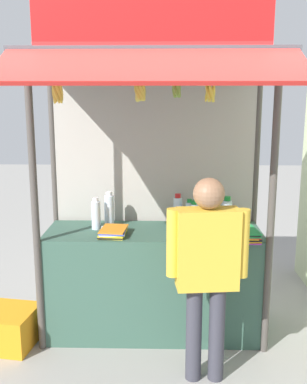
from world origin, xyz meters
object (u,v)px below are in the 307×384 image
banana_bunch_leftmost (140,92)px  banana_bunch_inner_right (177,88)px  water_bottle_mid_right (194,216)px  banana_bunch_rightmost (210,92)px  water_bottle_front_left (189,213)px  magazine_stack_rear_center (246,234)px  plastic_crate (9,327)px  magazine_stack_mid_left (113,232)px  water_bottle_back_left (109,210)px  water_bottle_center (96,214)px  banana_bunch_inner_left (58,93)px  vendor_person (207,262)px  water_bottle_left (227,215)px  magazine_stack_back_right (192,237)px  water_bottle_far_left (178,210)px

banana_bunch_leftmost → banana_bunch_inner_right: (0.27, 0.00, 0.03)m
banana_bunch_inner_right → banana_bunch_leftmost: bearing=-179.9°
water_bottle_mid_right → banana_bunch_rightmost: banana_bunch_rightmost is taller
water_bottle_front_left → magazine_stack_rear_center: 0.59m
plastic_crate → magazine_stack_mid_left: bearing=8.7°
water_bottle_back_left → banana_bunch_rightmost: banana_bunch_rightmost is taller
banana_bunch_inner_right → water_bottle_center: bearing=146.1°
water_bottle_back_left → water_bottle_front_left: 0.73m
banana_bunch_inner_left → plastic_crate: bearing=164.8°
water_bottle_back_left → magazine_stack_rear_center: size_ratio=1.01×
banana_bunch_rightmost → banana_bunch_leftmost: 0.52m
water_bottle_back_left → water_bottle_center: size_ratio=1.11×
water_bottle_front_left → magazine_stack_mid_left: bearing=-155.4°
water_bottle_center → vendor_person: (0.92, -0.76, -0.15)m
water_bottle_left → water_bottle_center: water_bottle_left is taller
banana_bunch_rightmost → banana_bunch_inner_left: bearing=-179.9°
banana_bunch_rightmost → vendor_person: bearing=-94.2°
water_bottle_left → plastic_crate: (-1.89, -0.29, -0.95)m
water_bottle_back_left → water_bottle_mid_right: (0.76, -0.12, -0.02)m
water_bottle_mid_right → vendor_person: 0.76m
banana_bunch_inner_left → water_bottle_center: bearing=68.0°
magazine_stack_mid_left → water_bottle_front_left: bearing=24.6°
water_bottle_center → banana_bunch_inner_left: 1.17m
water_bottle_front_left → banana_bunch_leftmost: banana_bunch_leftmost is taller
banana_bunch_leftmost → magazine_stack_mid_left: bearing=131.4°
magazine_stack_rear_center → vendor_person: (-0.37, -0.50, -0.06)m
water_bottle_left → magazine_stack_mid_left: water_bottle_left is taller
magazine_stack_mid_left → banana_bunch_inner_left: size_ratio=1.11×
plastic_crate → vendor_person: bearing=-15.0°
banana_bunch_rightmost → magazine_stack_back_right: bearing=118.7°
water_bottle_mid_right → banana_bunch_rightmost: 1.16m
water_bottle_mid_right → banana_bunch_leftmost: (-0.44, -0.45, 1.07)m
water_bottle_left → water_bottle_far_left: size_ratio=1.07×
magazine_stack_mid_left → magazine_stack_rear_center: bearing=-4.0°
water_bottle_center → water_bottle_left: bearing=-1.4°
water_bottle_left → banana_bunch_inner_left: banana_bunch_inner_left is taller
water_bottle_center → plastic_crate: 1.23m
water_bottle_front_left → magazine_stack_rear_center: size_ratio=0.79×
banana_bunch_inner_left → water_bottle_back_left: bearing=62.9°
banana_bunch_inner_left → banana_bunch_inner_right: bearing=-0.0°
water_bottle_front_left → vendor_person: bearing=-84.6°
water_bottle_far_left → magazine_stack_mid_left: size_ratio=0.95×
water_bottle_far_left → banana_bunch_leftmost: banana_bunch_leftmost is taller
water_bottle_far_left → banana_bunch_rightmost: (0.21, -0.62, 1.06)m
water_bottle_back_left → magazine_stack_back_right: bearing=-27.6°
magazine_stack_mid_left → plastic_crate: (-0.91, -0.14, -0.83)m
water_bottle_back_left → banana_bunch_inner_right: (0.59, -0.57, 1.07)m
banana_bunch_inner_left → water_bottle_far_left: bearing=34.0°
water_bottle_back_left → water_bottle_mid_right: water_bottle_back_left is taller
magazine_stack_back_right → banana_bunch_inner_left: size_ratio=1.18×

